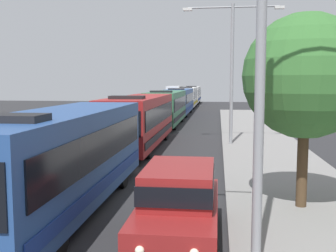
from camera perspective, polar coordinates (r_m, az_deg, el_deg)
bus_lead at (r=12.53m, az=-14.63°, el=-4.17°), size 2.58×10.70×3.21m
bus_second_in_line at (r=24.13m, az=-3.95°, el=0.95°), size 2.58×11.50×3.21m
bus_middle at (r=36.48m, az=-0.19°, el=2.75°), size 2.58×11.74×3.21m
bus_fourth_in_line at (r=48.58m, az=1.63°, el=3.62°), size 2.58×12.41×3.21m
bus_rear at (r=61.13m, az=2.75°, el=4.15°), size 2.58×10.69×3.21m
bus_tail_end at (r=73.61m, az=3.49°, el=4.50°), size 2.58×11.36×3.21m
white_suv at (r=9.86m, az=1.54°, el=-10.73°), size 1.86×4.59×1.90m
box_truck_oncoming at (r=72.89m, az=0.84°, el=4.51°), size 2.35×8.39×3.15m
streetlamp_mid at (r=24.84m, az=9.02°, el=9.30°), size 5.94×0.28×8.36m
roadside_tree at (r=12.62m, az=18.83°, el=6.64°), size 3.70×3.70×5.78m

